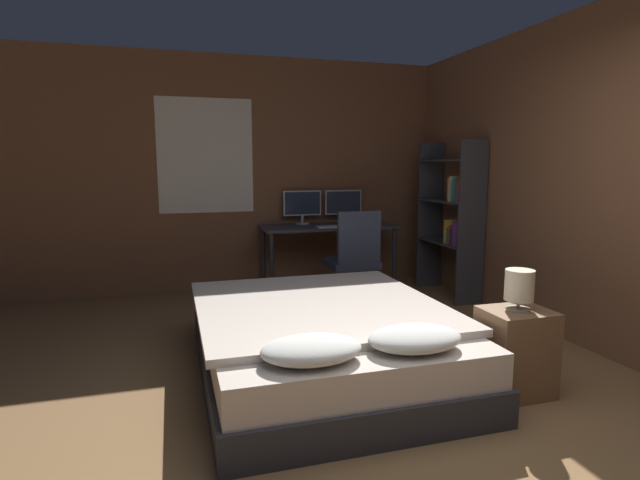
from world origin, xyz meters
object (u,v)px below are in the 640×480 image
monitor_right (343,204)px  computer_mouse (358,225)px  monitor_left (302,205)px  bed (323,341)px  bookshelf (455,213)px  office_chair (353,267)px  bedside_lamp (519,286)px  nightstand (515,352)px  keyboard (334,227)px  desk (328,233)px

monitor_right → computer_mouse: size_ratio=6.54×
monitor_right → monitor_left: bearing=180.0°
bed → bookshelf: size_ratio=1.22×
computer_mouse → office_chair: 0.67m
bedside_lamp → office_chair: bearing=97.4°
nightstand → bookshelf: bearing=68.1°
monitor_left → bookshelf: bearing=-31.3°
bookshelf → office_chair: bearing=-179.4°
nightstand → monitor_left: (-0.60, 3.14, 0.72)m
monitor_right → keyboard: bearing=-121.4°
bedside_lamp → office_chair: office_chair is taller
bed → bedside_lamp: (1.10, -0.64, 0.47)m
bedside_lamp → desk: bearing=96.6°
monitor_left → office_chair: size_ratio=0.45×
computer_mouse → bookshelf: (0.95, -0.49, 0.16)m
keyboard → computer_mouse: size_ratio=5.60×
desk → office_chair: size_ratio=1.53×
office_chair → keyboard: bearing=95.8°
office_chair → bookshelf: 1.30m
computer_mouse → office_chair: bearing=-115.1°
desk → monitor_left: bearing=140.4°
nightstand → office_chair: office_chair is taller
nightstand → keyboard: bearing=97.1°
nightstand → office_chair: 2.24m
monitor_left → keyboard: monitor_left is taller
bedside_lamp → desk: 2.95m
desk → office_chair: 0.76m
bookshelf → keyboard: bearing=158.5°
bed → nightstand: (1.10, -0.64, 0.03)m
nightstand → office_chair: size_ratio=0.55×
desk → monitor_right: (0.26, 0.21, 0.32)m
office_chair → monitor_right: bearing=77.4°
bedside_lamp → monitor_left: bearing=100.7°
keyboard → office_chair: (0.05, -0.50, -0.37)m
monitor_left → bookshelf: (1.49, -0.91, -0.05)m
nightstand → computer_mouse: size_ratio=7.96×
nightstand → bookshelf: size_ratio=0.32×
desk → keyboard: keyboard is taller
bed → computer_mouse: bearing=63.3°
bed → desk: desk is taller
bookshelf → bedside_lamp: bearing=-111.9°
desk → monitor_right: 0.46m
bed → bedside_lamp: size_ratio=8.04×
bed → monitor_right: (1.01, 2.50, 0.75)m
computer_mouse → bookshelf: 1.08m
monitor_left → monitor_right: (0.51, 0.00, 0.00)m
bedside_lamp → desk: bedside_lamp is taller
nightstand → bookshelf: (0.90, 2.23, 0.67)m
bed → bookshelf: 2.65m
bed → computer_mouse: 2.39m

